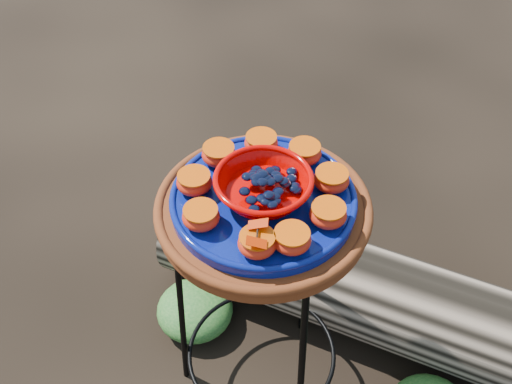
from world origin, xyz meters
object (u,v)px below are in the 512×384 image
Objects in this scene: red_bowl at (263,187)px; driftwood_log at (404,305)px; plant_stand at (262,311)px; terracotta_saucer at (263,211)px; cobalt_plate at (263,201)px.

red_bowl is 0.79m from driftwood_log.
red_bowl reaches higher than plant_stand.
red_bowl is at bearing 0.00° from terracotta_saucer.
cobalt_plate is 0.04m from red_bowl.
plant_stand is 0.50m from driftwood_log.
cobalt_plate reaches higher than plant_stand.
driftwood_log is at bearing 55.55° from terracotta_saucer.
plant_stand is 0.44m from red_bowl.
cobalt_plate is (0.00, 0.00, 0.40)m from plant_stand.
red_bowl reaches higher than cobalt_plate.
plant_stand is 3.62× the size of red_bowl.
terracotta_saucer is 2.33× the size of red_bowl.
terracotta_saucer is 0.73m from driftwood_log.
plant_stand is at bearing 0.00° from red_bowl.
red_bowl reaches higher than terracotta_saucer.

